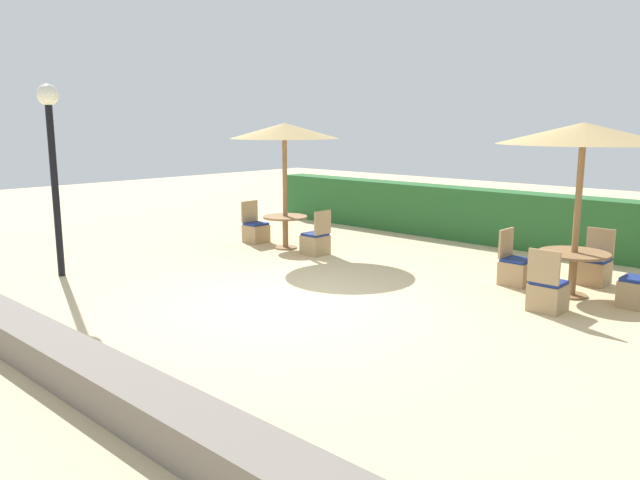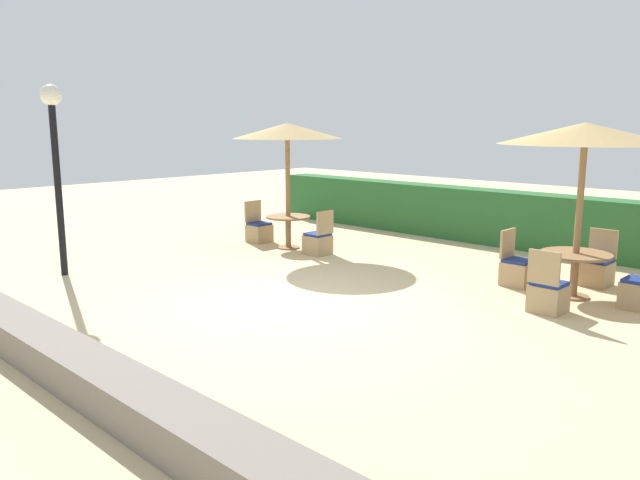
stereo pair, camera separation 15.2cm
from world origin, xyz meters
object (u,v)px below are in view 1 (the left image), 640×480
Objects in this scene: round_table_back_left at (285,224)px; patio_chair_back_left_west at (255,231)px; patio_chair_back_right_east at (639,290)px; patio_chair_back_right_south at (547,293)px; parasol_back_right at (584,134)px; patio_chair_back_right_north at (594,269)px; parasol_back_left at (284,132)px; lamp_post at (51,142)px; patio_chair_back_left_east at (316,242)px; round_table_back_right at (574,262)px; patio_chair_back_right_west at (515,269)px.

patio_chair_back_left_west is (-0.99, 0.01, -0.27)m from round_table_back_left.
round_table_back_left is at bearing 94.13° from patio_chair_back_right_east.
patio_chair_back_right_south is at bearing -5.51° from round_table_back_left.
patio_chair_back_right_north is at bearing 91.15° from parasol_back_right.
parasol_back_right is 2.89× the size of patio_chair_back_left_west.
lamp_post is at bearing -104.33° from parasol_back_left.
lamp_post is 3.57× the size of patio_chair_back_left_east.
patio_chair_back_right_north is at bearing 91.15° from round_table_back_right.
patio_chair_back_left_west is at bearing -176.39° from round_table_back_right.
lamp_post reaches higher than patio_chair_back_left_east.
patio_chair_back_right_south is 0.98× the size of round_table_back_left.
patio_chair_back_right_west reaches higher than round_table_back_left.
round_table_back_right is at bearing 4.27° from round_table_back_left.
parasol_back_right is at bearing 4.27° from parasol_back_left.
parasol_back_left is (-5.99, -1.44, 2.23)m from patio_chair_back_right_north.
parasol_back_left is at bearing 0.00° from round_table_back_left.
lamp_post is 3.57× the size of patio_chair_back_right_east.
patio_chair_back_right_west and patio_chair_back_right_north have the same top height.
patio_chair_back_right_east is 0.98× the size of round_table_back_left.
patio_chair_back_right_west is at bearing 94.74° from patio_chair_back_left_west.
patio_chair_back_left_west is at bearing -176.39° from parasol_back_right.
parasol_back_right is 2.83× the size of round_table_back_left.
lamp_post is 3.51× the size of round_table_back_left.
patio_chair_back_right_north is 0.35× the size of parasol_back_left.
parasol_back_right is 2.52× the size of round_table_back_right.
patio_chair_back_right_west is (6.16, 4.93, -2.09)m from lamp_post.
parasol_back_right is at bearing -84.52° from patio_chair_back_left_east.
lamp_post is 4.91m from round_table_back_left.
patio_chair_back_right_north and patio_chair_back_right_south have the same top height.
patio_chair_back_left_west is (-6.97, -1.43, 0.00)m from patio_chair_back_right_north.
parasol_back_right is 1.95m from round_table_back_right.
lamp_post is 1.24× the size of parasol_back_right.
round_table_back_left is at bearing 75.67° from lamp_post.
patio_chair_back_right_south is 1.00× the size of patio_chair_back_left_east.
round_table_back_left is at bearing -175.73° from round_table_back_right.
lamp_post reaches higher than patio_chair_back_left_west.
lamp_post is 5.28m from patio_chair_back_left_east.
patio_chair_back_right_east is 1.35m from patio_chair_back_right_north.
patio_chair_back_right_west and patio_chair_back_right_south have the same top height.
patio_chair_back_right_east is 6.05m from patio_chair_back_left_east.
round_table_back_left is (-5.99, -1.44, 0.27)m from patio_chair_back_right_north.
lamp_post is 4.90m from patio_chair_back_left_west.
patio_chair_back_left_east is (0.94, -0.04, -2.23)m from parasol_back_left.
patio_chair_back_right_west is at bearing -82.44° from patio_chair_back_left_east.
lamp_post is 3.12× the size of round_table_back_right.
patio_chair_back_left_west is 1.93m from patio_chair_back_left_east.
lamp_post is at bearing -51.35° from patio_chair_back_right_west.
parasol_back_right is 2.89× the size of patio_chair_back_right_east.
patio_chair_back_left_west is at bearing 11.63° from patio_chair_back_right_north.
patio_chair_back_left_east is at bearing 88.68° from patio_chair_back_left_west.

